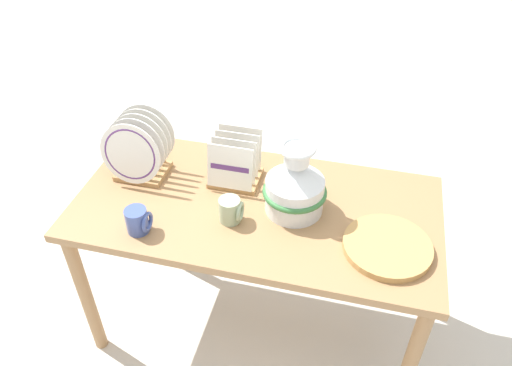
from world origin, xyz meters
name	(u,v)px	position (x,y,z in m)	size (l,w,h in m)	color
ground_plane	(256,319)	(0.00, 0.00, 0.00)	(14.00, 14.00, 0.00)	beige
display_table	(256,222)	(0.00, 0.00, 0.66)	(1.44, 0.72, 0.75)	#9E754C
ceramic_vase	(295,185)	(0.15, 0.01, 0.87)	(0.25, 0.25, 0.30)	silver
dish_rack_round_plates	(139,151)	(-0.51, 0.07, 0.88)	(0.26, 0.20, 0.28)	tan
dish_rack_square_plates	(235,166)	(-0.12, 0.13, 0.82)	(0.20, 0.19, 0.21)	tan
wicker_charger_stack	(387,247)	(0.51, -0.12, 0.77)	(0.32, 0.32, 0.03)	tan
mug_sage_glaze	(231,210)	(-0.07, -0.11, 0.80)	(0.09, 0.08, 0.10)	#9EB28E
mug_cobalt_glaze	(138,221)	(-0.38, -0.25, 0.80)	(0.09, 0.08, 0.10)	#42569E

